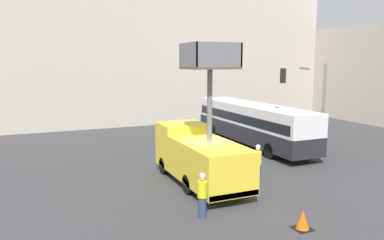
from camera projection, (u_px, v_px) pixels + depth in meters
name	position (u px, v px, depth m)	size (l,w,h in m)	color
ground_plane	(213.00, 183.00, 18.65)	(120.00, 120.00, 0.00)	#38383A
building_backdrop_far	(113.00, 51.00, 38.65)	(44.00, 10.00, 14.37)	#BCB2A3
utility_truck	(199.00, 153.00, 18.40)	(2.38, 6.85, 6.82)	yellow
city_bus	(252.00, 121.00, 27.16)	(2.51, 12.47, 3.01)	#232328
traffic_light_pole	(309.00, 96.00, 23.13)	(2.56, 2.31, 5.93)	slate
road_worker_near_truck	(202.00, 195.00, 14.40)	(0.38, 0.38, 1.80)	navy
road_worker_directing	(258.00, 163.00, 18.93)	(0.38, 0.38, 1.89)	navy
traffic_cone_near_truck	(303.00, 220.00, 13.46)	(0.64, 0.64, 0.73)	black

